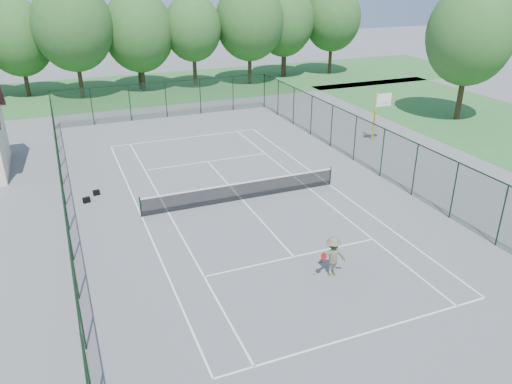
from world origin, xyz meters
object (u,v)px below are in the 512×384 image
(sports_bag_a, at_px, (87,200))
(tennis_player, at_px, (333,256))
(tennis_net, at_px, (242,190))
(basketball_goal, at_px, (380,107))

(sports_bag_a, relative_size, tennis_player, 0.17)
(sports_bag_a, xyz_separation_m, tennis_player, (8.77, -11.08, 0.71))
(tennis_net, xyz_separation_m, sports_bag_a, (-7.93, 2.87, -0.43))
(tennis_player, bearing_deg, basketball_goal, 49.61)
(tennis_net, xyz_separation_m, tennis_player, (0.85, -8.21, 0.29))
(basketball_goal, distance_m, tennis_player, 18.29)
(sports_bag_a, bearing_deg, tennis_player, -67.67)
(basketball_goal, bearing_deg, tennis_net, -155.91)
(basketball_goal, distance_m, sports_bag_a, 20.90)
(tennis_net, height_order, tennis_player, tennis_player)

